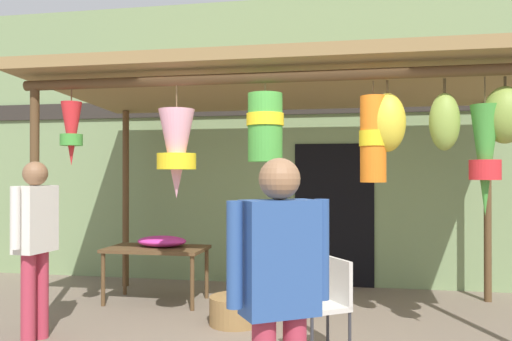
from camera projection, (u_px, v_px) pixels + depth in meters
The scene contains 9 objects.
ground_plane at pixel (272, 337), 5.00m from camera, with size 30.00×30.00×0.00m, color #756656.
shop_facade at pixel (299, 141), 7.48m from camera, with size 11.72×0.29×4.10m.
market_stall_canopy at pixel (290, 98), 5.57m from camera, with size 5.29×2.62×2.71m.
display_table at pixel (156, 253), 6.36m from camera, with size 1.21×0.70×0.67m.
flower_heap_on_table at pixel (163, 241), 6.41m from camera, with size 0.62×0.43×0.13m.
folding_chair at pixel (328, 298), 4.46m from camera, with size 0.55×0.55×0.84m.
wicker_basket_by_table at pixel (235, 310), 5.42m from camera, with size 0.55×0.55×0.29m, color olive.
vendor_in_orange at pixel (279, 285), 2.77m from camera, with size 0.52×0.40×1.67m.
customer_foreground at pixel (35, 234), 4.88m from camera, with size 0.26×0.59×1.70m.
Camera 1 is at (0.78, -4.95, 1.58)m, focal length 36.29 mm.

